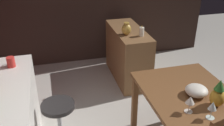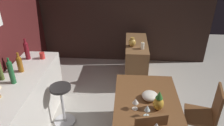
{
  "view_description": "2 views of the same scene",
  "coord_description": "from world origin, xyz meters",
  "px_view_note": "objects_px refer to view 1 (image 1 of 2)",
  "views": [
    {
      "loc": [
        -1.8,
        1.0,
        2.14
      ],
      "look_at": [
        0.83,
        0.3,
        0.75
      ],
      "focal_mm": 41.26,
      "sensor_mm": 36.0,
      "label": 1
    },
    {
      "loc": [
        -2.3,
        0.04,
        2.51
      ],
      "look_at": [
        0.73,
        0.25,
        0.86
      ],
      "focal_mm": 34.08,
      "sensor_mm": 36.0,
      "label": 2
    }
  ],
  "objects_px": {
    "sideboard_cabinet": "(128,54)",
    "vase_brass": "(126,29)",
    "cup_red": "(11,62)",
    "dining_table": "(195,107)",
    "wine_glass_right": "(213,106)",
    "pillar_candle_tall": "(142,32)",
    "fruit_bowl": "(196,91)",
    "wine_glass_center": "(190,101)",
    "pineapple_centerpiece": "(218,95)"
  },
  "relations": [
    {
      "from": "fruit_bowl",
      "to": "pineapple_centerpiece",
      "type": "bearing_deg",
      "value": -156.9
    },
    {
      "from": "fruit_bowl",
      "to": "cup_red",
      "type": "height_order",
      "value": "cup_red"
    },
    {
      "from": "vase_brass",
      "to": "pillar_candle_tall",
      "type": "bearing_deg",
      "value": -118.03
    },
    {
      "from": "dining_table",
      "to": "wine_glass_right",
      "type": "xyz_separation_m",
      "value": [
        -0.27,
        0.03,
        0.21
      ]
    },
    {
      "from": "dining_table",
      "to": "sideboard_cabinet",
      "type": "height_order",
      "value": "sideboard_cabinet"
    },
    {
      "from": "dining_table",
      "to": "fruit_bowl",
      "type": "xyz_separation_m",
      "value": [
        0.07,
        -0.04,
        0.14
      ]
    },
    {
      "from": "sideboard_cabinet",
      "to": "fruit_bowl",
      "type": "height_order",
      "value": "fruit_bowl"
    },
    {
      "from": "fruit_bowl",
      "to": "vase_brass",
      "type": "relative_size",
      "value": 1.18
    },
    {
      "from": "pineapple_centerpiece",
      "to": "fruit_bowl",
      "type": "distance_m",
      "value": 0.22
    },
    {
      "from": "sideboard_cabinet",
      "to": "fruit_bowl",
      "type": "distance_m",
      "value": 1.77
    },
    {
      "from": "dining_table",
      "to": "fruit_bowl",
      "type": "distance_m",
      "value": 0.16
    },
    {
      "from": "pineapple_centerpiece",
      "to": "vase_brass",
      "type": "bearing_deg",
      "value": 9.95
    },
    {
      "from": "sideboard_cabinet",
      "to": "pillar_candle_tall",
      "type": "height_order",
      "value": "pillar_candle_tall"
    },
    {
      "from": "wine_glass_center",
      "to": "fruit_bowl",
      "type": "distance_m",
      "value": 0.3
    },
    {
      "from": "sideboard_cabinet",
      "to": "wine_glass_center",
      "type": "distance_m",
      "value": 1.98
    },
    {
      "from": "cup_red",
      "to": "wine_glass_right",
      "type": "bearing_deg",
      "value": -123.37
    },
    {
      "from": "cup_red",
      "to": "sideboard_cabinet",
      "type": "bearing_deg",
      "value": -58.44
    },
    {
      "from": "sideboard_cabinet",
      "to": "vase_brass",
      "type": "bearing_deg",
      "value": 153.84
    },
    {
      "from": "wine_glass_center",
      "to": "vase_brass",
      "type": "distance_m",
      "value": 1.73
    },
    {
      "from": "cup_red",
      "to": "pillar_candle_tall",
      "type": "xyz_separation_m",
      "value": [
        0.67,
        -1.68,
        -0.07
      ]
    },
    {
      "from": "fruit_bowl",
      "to": "pillar_candle_tall",
      "type": "distance_m",
      "value": 1.42
    },
    {
      "from": "cup_red",
      "to": "dining_table",
      "type": "bearing_deg",
      "value": -116.01
    },
    {
      "from": "vase_brass",
      "to": "wine_glass_center",
      "type": "bearing_deg",
      "value": -179.37
    },
    {
      "from": "wine_glass_right",
      "to": "vase_brass",
      "type": "bearing_deg",
      "value": 4.71
    },
    {
      "from": "dining_table",
      "to": "vase_brass",
      "type": "xyz_separation_m",
      "value": [
        1.59,
        0.18,
        0.25
      ]
    },
    {
      "from": "wine_glass_center",
      "to": "cup_red",
      "type": "distance_m",
      "value": 1.79
    },
    {
      "from": "wine_glass_right",
      "to": "vase_brass",
      "type": "relative_size",
      "value": 0.9
    },
    {
      "from": "wine_glass_center",
      "to": "cup_red",
      "type": "height_order",
      "value": "cup_red"
    },
    {
      "from": "dining_table",
      "to": "fruit_bowl",
      "type": "relative_size",
      "value": 6.17
    },
    {
      "from": "pineapple_centerpiece",
      "to": "fruit_bowl",
      "type": "relative_size",
      "value": 1.26
    },
    {
      "from": "wine_glass_right",
      "to": "pineapple_centerpiece",
      "type": "height_order",
      "value": "pineapple_centerpiece"
    },
    {
      "from": "fruit_bowl",
      "to": "pillar_candle_tall",
      "type": "xyz_separation_m",
      "value": [
        1.42,
        0.03,
        0.09
      ]
    },
    {
      "from": "wine_glass_right",
      "to": "pineapple_centerpiece",
      "type": "distance_m",
      "value": 0.2
    },
    {
      "from": "wine_glass_right",
      "to": "fruit_bowl",
      "type": "xyz_separation_m",
      "value": [
        0.33,
        -0.07,
        -0.07
      ]
    },
    {
      "from": "wine_glass_right",
      "to": "cup_red",
      "type": "height_order",
      "value": "cup_red"
    },
    {
      "from": "wine_glass_center",
      "to": "pillar_candle_tall",
      "type": "height_order",
      "value": "pillar_candle_tall"
    },
    {
      "from": "dining_table",
      "to": "wine_glass_right",
      "type": "bearing_deg",
      "value": 173.74
    },
    {
      "from": "vase_brass",
      "to": "wine_glass_right",
      "type": "bearing_deg",
      "value": -175.29
    },
    {
      "from": "sideboard_cabinet",
      "to": "fruit_bowl",
      "type": "xyz_separation_m",
      "value": [
        -1.72,
        -0.12,
        0.38
      ]
    },
    {
      "from": "wine_glass_right",
      "to": "vase_brass",
      "type": "distance_m",
      "value": 1.86
    },
    {
      "from": "dining_table",
      "to": "wine_glass_right",
      "type": "distance_m",
      "value": 0.34
    },
    {
      "from": "cup_red",
      "to": "pillar_candle_tall",
      "type": "height_order",
      "value": "cup_red"
    },
    {
      "from": "pineapple_centerpiece",
      "to": "sideboard_cabinet",
      "type": "bearing_deg",
      "value": 6.07
    },
    {
      "from": "dining_table",
      "to": "wine_glass_right",
      "type": "height_order",
      "value": "wine_glass_right"
    },
    {
      "from": "pillar_candle_tall",
      "to": "vase_brass",
      "type": "height_order",
      "value": "vase_brass"
    },
    {
      "from": "dining_table",
      "to": "pillar_candle_tall",
      "type": "xyz_separation_m",
      "value": [
        1.49,
        -0.01,
        0.23
      ]
    },
    {
      "from": "fruit_bowl",
      "to": "vase_brass",
      "type": "bearing_deg",
      "value": 8.16
    },
    {
      "from": "fruit_bowl",
      "to": "vase_brass",
      "type": "height_order",
      "value": "vase_brass"
    },
    {
      "from": "pineapple_centerpiece",
      "to": "vase_brass",
      "type": "relative_size",
      "value": 1.48
    },
    {
      "from": "pillar_candle_tall",
      "to": "vase_brass",
      "type": "bearing_deg",
      "value": 61.97
    }
  ]
}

